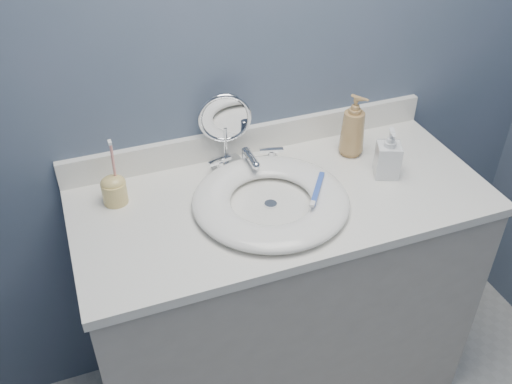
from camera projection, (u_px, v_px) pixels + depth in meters
name	position (u px, v px, depth m)	size (l,w,h in m)	color
back_wall	(250.00, 57.00, 1.69)	(2.20, 0.02, 2.40)	#49586D
vanity_cabinet	(279.00, 302.00, 1.94)	(1.20, 0.55, 0.85)	#B2ABA2
countertop	(283.00, 200.00, 1.68)	(1.22, 0.57, 0.03)	white
backsplash	(252.00, 139.00, 1.84)	(1.22, 0.02, 0.09)	white
basin	(271.00, 200.00, 1.62)	(0.45, 0.45, 0.04)	white
drain	(271.00, 204.00, 1.63)	(0.04, 0.04, 0.01)	silver
faucet	(247.00, 162.00, 1.77)	(0.25, 0.13, 0.07)	silver
makeup_mirror	(225.00, 126.00, 1.73)	(0.16, 0.09, 0.24)	silver
soap_bottle_amber	(353.00, 126.00, 1.79)	(0.08, 0.08, 0.21)	#A8804C
soap_bottle_clear	(389.00, 153.00, 1.71)	(0.07, 0.07, 0.16)	white
toothbrush_holder	(114.00, 189.00, 1.62)	(0.07, 0.07, 0.21)	#DFC36F
toothbrush_lying	(317.00, 190.00, 1.62)	(0.11, 0.15, 0.02)	#3456BB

